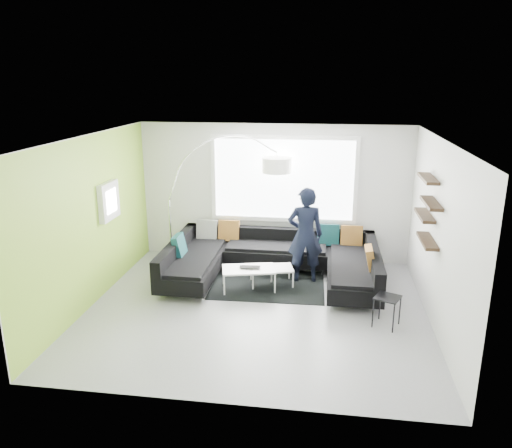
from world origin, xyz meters
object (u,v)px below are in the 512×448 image
(arc_lamp, at_px, (169,200))
(laptop, at_px, (250,268))
(side_table, at_px, (387,311))
(coffee_table, at_px, (260,277))
(sectional_sofa, at_px, (272,263))
(person, at_px, (305,235))

(arc_lamp, xyz_separation_m, laptop, (1.80, -1.13, -0.91))
(laptop, bearing_deg, side_table, -27.98)
(side_table, bearing_deg, coffee_table, 150.36)
(arc_lamp, distance_m, laptop, 2.31)
(sectional_sofa, distance_m, side_table, 2.44)
(person, bearing_deg, laptop, 23.87)
(side_table, bearing_deg, person, 129.67)
(coffee_table, height_order, arc_lamp, arc_lamp)
(arc_lamp, xyz_separation_m, person, (2.75, -0.56, -0.42))
(person, bearing_deg, sectional_sofa, 3.91)
(side_table, bearing_deg, arc_lamp, 151.99)
(sectional_sofa, xyz_separation_m, person, (0.59, 0.12, 0.53))
(coffee_table, distance_m, side_table, 2.43)
(sectional_sofa, xyz_separation_m, side_table, (1.93, -1.49, -0.13))
(sectional_sofa, height_order, side_table, sectional_sofa)
(sectional_sofa, distance_m, person, 0.80)
(arc_lamp, height_order, laptop, arc_lamp)
(coffee_table, bearing_deg, side_table, -43.28)
(sectional_sofa, relative_size, coffee_table, 3.21)
(arc_lamp, height_order, side_table, arc_lamp)
(side_table, bearing_deg, laptop, 155.48)
(arc_lamp, xyz_separation_m, side_table, (4.08, -2.17, -1.07))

